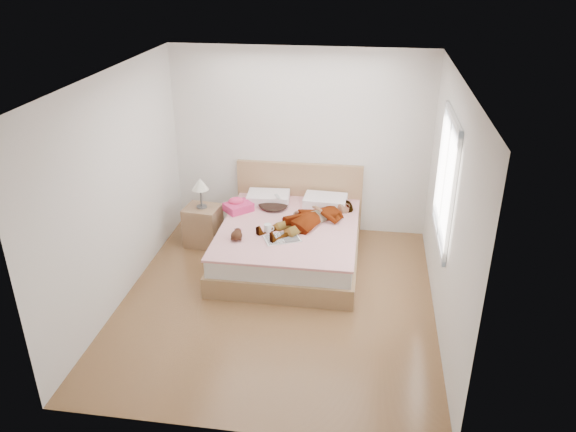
# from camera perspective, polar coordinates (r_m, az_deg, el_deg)

# --- Properties ---
(ground) EXTENTS (4.00, 4.00, 0.00)m
(ground) POSITION_cam_1_polar(r_m,az_deg,el_deg) (6.64, -1.09, -8.60)
(ground) COLOR #4C2D18
(ground) RESTS_ON ground
(woman) EXTENTS (1.43, 1.49, 0.21)m
(woman) POSITION_cam_1_polar(r_m,az_deg,el_deg) (7.25, 2.31, 0.04)
(woman) COLOR white
(woman) RESTS_ON bed
(hair) EXTENTS (0.55, 0.62, 0.08)m
(hair) POSITION_cam_1_polar(r_m,az_deg,el_deg) (7.75, -1.52, 1.28)
(hair) COLOR black
(hair) RESTS_ON bed
(phone) EXTENTS (0.09, 0.09, 0.05)m
(phone) POSITION_cam_1_polar(r_m,az_deg,el_deg) (7.64, -1.08, 2.01)
(phone) COLOR silver
(phone) RESTS_ON bed
(room_shell) EXTENTS (4.00, 4.00, 4.00)m
(room_shell) POSITION_cam_1_polar(r_m,az_deg,el_deg) (6.20, 15.70, 3.49)
(room_shell) COLOR white
(room_shell) RESTS_ON ground
(bed) EXTENTS (1.80, 2.08, 1.00)m
(bed) POSITION_cam_1_polar(r_m,az_deg,el_deg) (7.38, 0.21, -2.37)
(bed) COLOR olive
(bed) RESTS_ON ground
(towel) EXTENTS (0.44, 0.44, 0.18)m
(towel) POSITION_cam_1_polar(r_m,az_deg,el_deg) (7.63, -5.12, 1.05)
(towel) COLOR #CF3859
(towel) RESTS_ON bed
(magazine) EXTENTS (0.51, 0.44, 0.03)m
(magazine) POSITION_cam_1_polar(r_m,az_deg,el_deg) (6.88, -0.61, -2.28)
(magazine) COLOR white
(magazine) RESTS_ON bed
(coffee_mug) EXTENTS (0.14, 0.10, 0.10)m
(coffee_mug) POSITION_cam_1_polar(r_m,az_deg,el_deg) (7.04, -2.05, -1.22)
(coffee_mug) COLOR silver
(coffee_mug) RESTS_ON bed
(plush_toy) EXTENTS (0.15, 0.22, 0.12)m
(plush_toy) POSITION_cam_1_polar(r_m,az_deg,el_deg) (6.87, -5.23, -1.91)
(plush_toy) COLOR black
(plush_toy) RESTS_ON bed
(nightstand) EXTENTS (0.50, 0.45, 0.98)m
(nightstand) POSITION_cam_1_polar(r_m,az_deg,el_deg) (7.80, -8.64, -0.67)
(nightstand) COLOR brown
(nightstand) RESTS_ON ground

